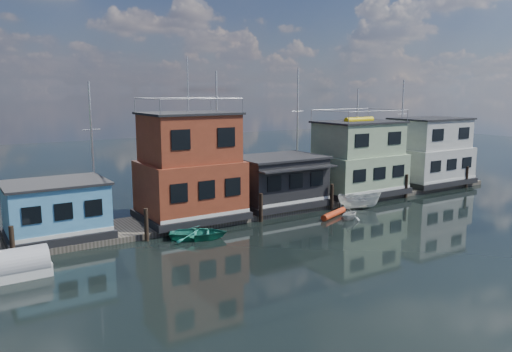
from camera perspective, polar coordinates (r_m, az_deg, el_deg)
ground at (r=33.64m, az=15.09°, el=-7.58°), size 160.00×160.00×0.00m
dock at (r=42.28m, az=3.06°, el=-3.41°), size 48.00×5.00×0.40m
houseboat_blue at (r=34.87m, az=-21.84°, el=-3.58°), size 6.40×4.90×3.66m
houseboat_red at (r=37.32m, az=-7.59°, el=0.85°), size 7.40×5.90×11.86m
houseboat_dark at (r=41.53m, az=2.54°, el=-0.52°), size 7.40×6.10×4.06m
houseboat_green at (r=47.05m, az=11.56°, el=1.90°), size 8.40×5.90×7.03m
houseboat_white at (r=54.42m, az=19.19°, el=2.59°), size 8.40×5.90×6.66m
pilings at (r=39.69m, az=5.02°, el=-2.98°), size 42.28×0.28×2.20m
background_masts at (r=49.00m, az=3.58°, el=4.74°), size 36.40×0.16×12.00m
red_kayak at (r=39.76m, az=8.87°, el=-4.30°), size 3.27×1.73×0.49m
dinghy_white at (r=39.05m, az=10.64°, el=-4.22°), size 2.26×2.07×1.01m
dinghy_teal at (r=33.82m, az=-6.60°, el=-6.50°), size 4.70×4.28×0.80m
tarp_runabout at (r=29.66m, az=-26.55°, el=-9.36°), size 4.25×1.75×1.71m
motorboat at (r=42.69m, az=11.71°, el=-2.78°), size 3.88×2.99×1.42m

